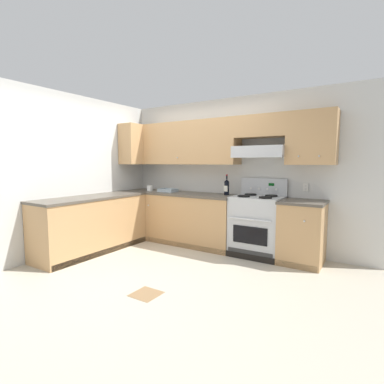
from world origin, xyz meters
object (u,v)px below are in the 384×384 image
object	(u,v)px
wine_bottle	(227,187)
paper_towel_roll	(150,188)
stove	(257,225)
bowl	(168,191)

from	to	relation	value
wine_bottle	paper_towel_roll	distance (m)	1.60
stove	paper_towel_roll	distance (m)	2.23
bowl	wine_bottle	bearing A→B (deg)	4.99
stove	bowl	xyz separation A→B (m)	(-1.74, 0.01, 0.45)
bowl	stove	bearing A→B (deg)	-0.18
bowl	paper_towel_roll	distance (m)	0.44
wine_bottle	paper_towel_roll	bearing A→B (deg)	-175.79
stove	bowl	size ratio (longest dim) A/B	3.69
stove	bowl	world-z (taller)	stove
stove	wine_bottle	xyz separation A→B (m)	(-0.58, 0.11, 0.57)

